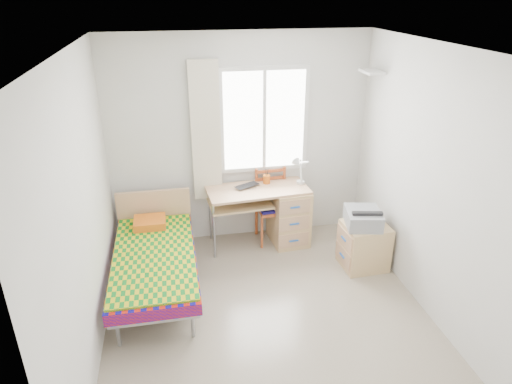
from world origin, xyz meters
TOP-DOWN VIEW (x-y plane):
  - floor at (0.00, 0.00)m, footprint 3.50×3.50m
  - ceiling at (0.00, 0.00)m, footprint 3.50×3.50m
  - wall_back at (0.00, 1.75)m, footprint 3.20×0.00m
  - wall_left at (-1.60, 0.00)m, footprint 0.00×3.50m
  - wall_right at (1.60, 0.00)m, footprint 0.00×3.50m
  - window at (0.30, 1.73)m, footprint 1.10×0.04m
  - curtain at (-0.42, 1.68)m, footprint 0.35×0.05m
  - floating_shelf at (1.49, 1.40)m, footprint 0.20×0.32m
  - bed at (-1.11, 0.75)m, footprint 0.88×1.85m
  - desk at (0.50, 1.45)m, footprint 1.28×0.66m
  - chair at (0.39, 1.56)m, footprint 0.44×0.44m
  - cabinet at (1.29, 0.70)m, footprint 0.52×0.47m
  - printer at (1.25, 0.72)m, footprint 0.46×0.51m
  - laptop at (0.07, 1.48)m, footprint 0.37×0.32m
  - pen_cup at (0.31, 1.59)m, footprint 0.10×0.10m
  - task_lamp at (0.67, 1.40)m, footprint 0.23×0.32m
  - book at (-0.06, 1.46)m, footprint 0.21×0.25m

SIDE VIEW (x-z plane):
  - floor at x=0.00m, z-range 0.00..0.00m
  - cabinet at x=1.29m, z-range 0.00..0.55m
  - bed at x=-1.11m, z-range -0.01..0.79m
  - desk at x=0.50m, z-range 0.03..0.81m
  - chair at x=0.39m, z-range 0.06..1.00m
  - book at x=-0.06m, z-range 0.58..0.60m
  - printer at x=1.25m, z-range 0.55..0.74m
  - laptop at x=0.07m, z-range 0.77..0.80m
  - pen_cup at x=0.31m, z-range 0.77..0.88m
  - task_lamp at x=0.67m, z-range 0.82..1.23m
  - wall_left at x=-1.60m, z-range -0.45..3.05m
  - wall_right at x=1.60m, z-range -0.45..3.05m
  - wall_back at x=0.00m, z-range -0.30..2.90m
  - curtain at x=-0.42m, z-range 0.60..2.30m
  - window at x=0.30m, z-range 0.90..2.20m
  - floating_shelf at x=1.49m, z-range 2.13..2.17m
  - ceiling at x=0.00m, z-range 2.60..2.60m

